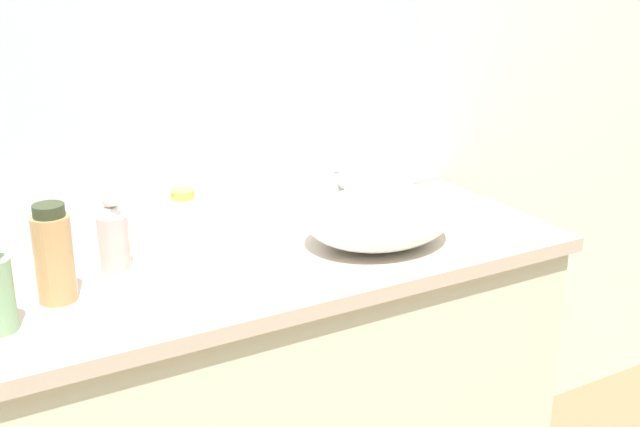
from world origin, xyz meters
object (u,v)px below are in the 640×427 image
Objects in this scene: perfume_bottle at (113,237)px; sink_basin at (379,218)px; spray_can at (54,255)px; lotion_bottle at (184,228)px; candle_jar at (456,213)px.

sink_basin is at bearing -15.57° from perfume_bottle.
spray_can is at bearing 175.16° from sink_basin.
spray_can is (-0.27, -0.05, 0.02)m from lotion_bottle.
spray_can is (-0.14, -0.09, 0.02)m from perfume_bottle.
spray_can is (-0.68, 0.06, 0.03)m from sink_basin.
perfume_bottle is at bearing 171.13° from candle_jar.
spray_can is at bearing -168.88° from lotion_bottle.
sink_basin is 0.68m from spray_can.
perfume_bottle reaches higher than lotion_bottle.
candle_jar is at bearing -8.87° from perfume_bottle.
sink_basin is 0.56m from perfume_bottle.
lotion_bottle is at bearing 164.65° from sink_basin.
lotion_bottle is 0.65m from candle_jar.
lotion_bottle reaches higher than candle_jar.
spray_can reaches higher than lotion_bottle.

